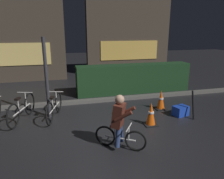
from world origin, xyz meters
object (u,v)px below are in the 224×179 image
parked_bike_left_mid (22,109)px  blue_crate (180,111)px  traffic_cone_near (151,114)px  closed_umbrella (193,105)px  street_post (47,79)px  parked_bike_center_left (54,107)px  cyclist (119,122)px  traffic_cone_far (161,100)px

parked_bike_left_mid → blue_crate: (4.67, -0.82, -0.20)m
parked_bike_left_mid → traffic_cone_near: size_ratio=2.51×
parked_bike_left_mid → closed_umbrella: bearing=-84.6°
traffic_cone_near → street_post: bearing=154.6°
blue_crate → parked_bike_left_mid: bearing=170.1°
parked_bike_center_left → street_post: bearing=67.6°
traffic_cone_near → closed_umbrella: 1.43m
traffic_cone_near → blue_crate: (1.18, 0.40, -0.16)m
blue_crate → closed_umbrella: bearing=-46.3°
traffic_cone_near → cyclist: (-1.18, -0.91, 0.31)m
parked_bike_left_mid → traffic_cone_near: parked_bike_left_mid is taller
parked_bike_left_mid → traffic_cone_far: parked_bike_left_mid is taller
parked_bike_center_left → blue_crate: bearing=-86.7°
parked_bike_center_left → parked_bike_left_mid: bearing=102.4°
parked_bike_center_left → traffic_cone_far: parked_bike_center_left is taller
parked_bike_left_mid → traffic_cone_near: bearing=-91.5°
blue_crate → cyclist: cyclist is taller
street_post → traffic_cone_near: 3.16m
parked_bike_center_left → traffic_cone_far: size_ratio=2.46×
traffic_cone_far → cyclist: (-2.02, -1.97, 0.32)m
parked_bike_left_mid → parked_bike_center_left: bearing=-74.8°
street_post → blue_crate: bearing=-12.9°
parked_bike_left_mid → blue_crate: parked_bike_left_mid is taller
parked_bike_left_mid → traffic_cone_far: size_ratio=2.53×
traffic_cone_near → cyclist: size_ratio=0.52×
traffic_cone_far → closed_umbrella: size_ratio=0.76×
parked_bike_center_left → closed_umbrella: bearing=-89.5°
traffic_cone_far → street_post: bearing=176.2°
traffic_cone_far → traffic_cone_near: bearing=-128.6°
blue_crate → cyclist: size_ratio=0.35×
street_post → closed_umbrella: street_post is taller
parked_bike_left_mid → parked_bike_center_left: 0.91m
parked_bike_center_left → traffic_cone_near: parked_bike_center_left is taller
traffic_cone_far → blue_crate: size_ratio=1.46×
parked_bike_left_mid → closed_umbrella: closed_umbrella is taller
street_post → traffic_cone_near: size_ratio=3.66×
street_post → blue_crate: street_post is taller
blue_crate → cyclist: 2.74m
traffic_cone_near → traffic_cone_far: 1.35m
parked_bike_center_left → closed_umbrella: 4.13m
traffic_cone_near → parked_bike_center_left: bearing=155.5°
traffic_cone_far → parked_bike_left_mid: bearing=177.9°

